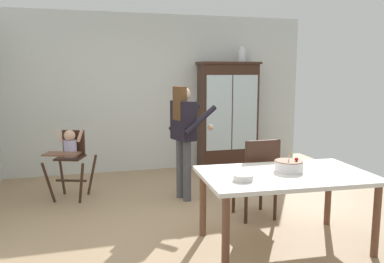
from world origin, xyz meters
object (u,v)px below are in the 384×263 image
object	(u,v)px
birthday_cake	(289,166)
ceramic_vase	(242,55)
dining_table	(285,182)
serving_bowl	(243,177)
adult_person	(184,129)
high_chair_with_toddler	(70,152)
dining_chair_far_side	(258,173)
china_cabinet	(228,115)

from	to	relation	value
birthday_cake	ceramic_vase	bearing A→B (deg)	75.66
dining_table	serving_bowl	distance (m)	0.53
ceramic_vase	adult_person	size ratio (longest dim) A/B	0.18
high_chair_with_toddler	dining_chair_far_side	world-z (taller)	dining_chair_far_side
high_chair_with_toddler	serving_bowl	distance (m)	2.73
ceramic_vase	high_chair_with_toddler	distance (m)	3.41
china_cabinet	ceramic_vase	size ratio (longest dim) A/B	7.01
adult_person	serving_bowl	size ratio (longest dim) A/B	8.50
ceramic_vase	dining_chair_far_side	xyz separation A→B (m)	(-0.82, -2.48, -1.46)
adult_person	dining_table	bearing A→B (deg)	-177.02
adult_person	dining_table	distance (m)	1.80
china_cabinet	high_chair_with_toddler	xyz separation A→B (m)	(-2.68, -1.08, -0.30)
dining_table	serving_bowl	bearing A→B (deg)	-166.12
ceramic_vase	birthday_cake	size ratio (longest dim) A/B	0.96
china_cabinet	serving_bowl	size ratio (longest dim) A/B	10.52
birthday_cake	serving_bowl	distance (m)	0.60
serving_bowl	dining_chair_far_side	distance (m)	1.02
ceramic_vase	serving_bowl	size ratio (longest dim) A/B	1.50
dining_table	china_cabinet	bearing A→B (deg)	79.09
ceramic_vase	dining_chair_far_side	size ratio (longest dim) A/B	0.28
serving_bowl	ceramic_vase	bearing A→B (deg)	67.61
china_cabinet	dining_table	size ratio (longest dim) A/B	1.12
high_chair_with_toddler	birthday_cake	xyz separation A→B (m)	(2.13, -2.05, 0.14)
high_chair_with_toddler	adult_person	distance (m)	1.57
dining_table	birthday_cake	xyz separation A→B (m)	(0.07, 0.06, 0.14)
high_chair_with_toddler	birthday_cake	distance (m)	2.96
dining_chair_far_side	birthday_cake	bearing A→B (deg)	90.58
adult_person	serving_bowl	distance (m)	1.81
china_cabinet	dining_table	bearing A→B (deg)	-100.91
dining_table	serving_bowl	xyz separation A→B (m)	(-0.50, -0.12, 0.11)
adult_person	dining_chair_far_side	size ratio (longest dim) A/B	1.59
birthday_cake	serving_bowl	world-z (taller)	birthday_cake
high_chair_with_toddler	adult_person	xyz separation A→B (m)	(1.48, -0.44, 0.31)
china_cabinet	adult_person	xyz separation A→B (m)	(-1.21, -1.52, 0.02)
serving_bowl	birthday_cake	bearing A→B (deg)	18.24
dining_table	birthday_cake	size ratio (longest dim) A/B	6.05
china_cabinet	serving_bowl	bearing A→B (deg)	-108.60
dining_table	high_chair_with_toddler	bearing A→B (deg)	134.40
adult_person	ceramic_vase	bearing A→B (deg)	-60.20
high_chair_with_toddler	dining_chair_far_side	distance (m)	2.54
ceramic_vase	dining_table	distance (m)	3.58
adult_person	dining_table	size ratio (longest dim) A/B	0.90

